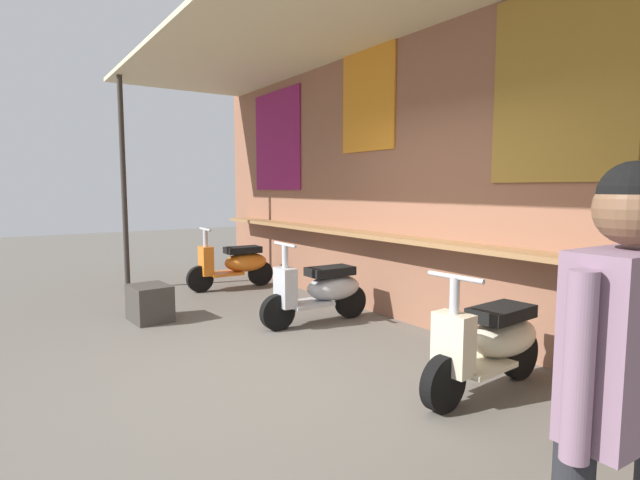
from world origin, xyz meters
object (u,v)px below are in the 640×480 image
Objects in this scene: scooter_silver at (322,290)px; merchandise_crate at (150,303)px; scooter_cream at (492,342)px; shopper_with_handbag at (625,375)px; scooter_orange at (236,264)px.

scooter_silver is 2.69× the size of merchandise_crate.
shopper_with_handbag is (1.67, -1.58, 0.62)m from scooter_cream.
scooter_orange is 1.00× the size of scooter_cream.
scooter_cream is (4.78, -0.00, 0.00)m from scooter_orange.
scooter_silver is 0.85× the size of shopper_with_handbag.
scooter_cream is at bearing 92.16° from scooter_orange.
merchandise_crate is at bearing 1.80° from shopper_with_handbag.
scooter_silver is at bearing -94.46° from scooter_cream.
scooter_cream is at bearing 24.89° from merchandise_crate.
scooter_orange and scooter_cream have the same top height.
scooter_orange and scooter_silver have the same top height.
scooter_orange is 0.85× the size of shopper_with_handbag.
scooter_cream is 2.38m from shopper_with_handbag.
scooter_silver is 4.37m from shopper_with_handbag.
scooter_cream is 3.93m from merchandise_crate.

